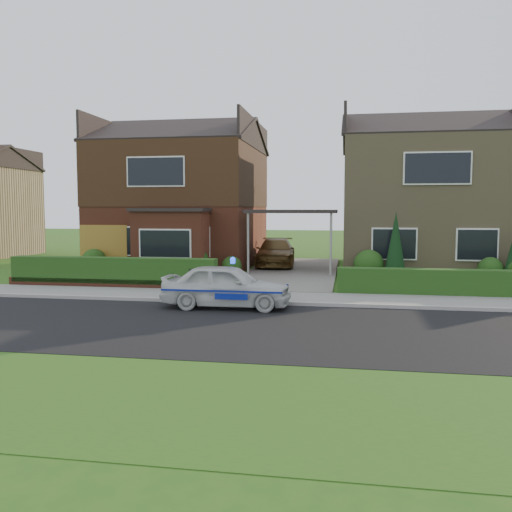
# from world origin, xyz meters

# --- Properties ---
(ground) EXTENTS (120.00, 120.00, 0.00)m
(ground) POSITION_xyz_m (0.00, 0.00, 0.00)
(ground) COLOR #245416
(ground) RESTS_ON ground
(road) EXTENTS (60.00, 6.00, 0.02)m
(road) POSITION_xyz_m (0.00, 0.00, 0.00)
(road) COLOR black
(road) RESTS_ON ground
(kerb) EXTENTS (60.00, 0.16, 0.12)m
(kerb) POSITION_xyz_m (0.00, 3.05, 0.06)
(kerb) COLOR #9E9993
(kerb) RESTS_ON ground
(sidewalk) EXTENTS (60.00, 2.00, 0.10)m
(sidewalk) POSITION_xyz_m (0.00, 4.10, 0.05)
(sidewalk) COLOR slate
(sidewalk) RESTS_ON ground
(grass_verge) EXTENTS (60.00, 4.00, 0.01)m
(grass_verge) POSITION_xyz_m (0.00, -5.00, 0.00)
(grass_verge) COLOR #245416
(grass_verge) RESTS_ON ground
(driveway) EXTENTS (3.80, 12.00, 0.12)m
(driveway) POSITION_xyz_m (0.00, 11.00, 0.06)
(driveway) COLOR #666059
(driveway) RESTS_ON ground
(house_left) EXTENTS (7.50, 9.53, 7.25)m
(house_left) POSITION_xyz_m (-5.78, 13.90, 3.81)
(house_left) COLOR brown
(house_left) RESTS_ON ground
(house_right) EXTENTS (7.50, 8.06, 7.25)m
(house_right) POSITION_xyz_m (5.80, 13.99, 3.66)
(house_right) COLOR #8E7C57
(house_right) RESTS_ON ground
(carport_link) EXTENTS (3.80, 3.00, 2.77)m
(carport_link) POSITION_xyz_m (0.00, 10.95, 2.66)
(carport_link) COLOR black
(carport_link) RESTS_ON ground
(garage_door) EXTENTS (2.20, 0.10, 2.10)m
(garage_door) POSITION_xyz_m (-8.25, 9.96, 1.05)
(garage_door) COLOR olive
(garage_door) RESTS_ON ground
(dwarf_wall) EXTENTS (7.70, 0.25, 0.36)m
(dwarf_wall) POSITION_xyz_m (-5.80, 5.30, 0.18)
(dwarf_wall) COLOR brown
(dwarf_wall) RESTS_ON ground
(hedge_left) EXTENTS (7.50, 0.55, 0.90)m
(hedge_left) POSITION_xyz_m (-5.80, 5.45, 0.00)
(hedge_left) COLOR #113712
(hedge_left) RESTS_ON ground
(hedge_right) EXTENTS (7.50, 0.55, 0.80)m
(hedge_right) POSITION_xyz_m (5.80, 5.35, 0.00)
(hedge_right) COLOR #113712
(hedge_right) RESTS_ON ground
(shrub_left_far) EXTENTS (1.08, 1.08, 1.08)m
(shrub_left_far) POSITION_xyz_m (-8.50, 9.50, 0.54)
(shrub_left_far) COLOR #113712
(shrub_left_far) RESTS_ON ground
(shrub_left_mid) EXTENTS (1.32, 1.32, 1.32)m
(shrub_left_mid) POSITION_xyz_m (-4.00, 9.30, 0.66)
(shrub_left_mid) COLOR #113712
(shrub_left_mid) RESTS_ON ground
(shrub_left_near) EXTENTS (0.84, 0.84, 0.84)m
(shrub_left_near) POSITION_xyz_m (-2.40, 9.60, 0.42)
(shrub_left_near) COLOR #113712
(shrub_left_near) RESTS_ON ground
(shrub_right_near) EXTENTS (1.20, 1.20, 1.20)m
(shrub_right_near) POSITION_xyz_m (3.20, 9.40, 0.60)
(shrub_right_near) COLOR #113712
(shrub_right_near) RESTS_ON ground
(shrub_right_mid) EXTENTS (0.96, 0.96, 0.96)m
(shrub_right_mid) POSITION_xyz_m (7.80, 9.50, 0.48)
(shrub_right_mid) COLOR #113712
(shrub_right_mid) RESTS_ON ground
(conifer_a) EXTENTS (0.90, 0.90, 2.60)m
(conifer_a) POSITION_xyz_m (4.20, 9.20, 1.30)
(conifer_a) COLOR black
(conifer_a) RESTS_ON ground
(police_car) EXTENTS (3.35, 3.67, 1.40)m
(police_car) POSITION_xyz_m (-0.99, 2.40, 0.62)
(police_car) COLOR silver
(police_car) RESTS_ON ground
(driveway_car) EXTENTS (2.12, 4.48, 1.26)m
(driveway_car) POSITION_xyz_m (-1.00, 13.01, 0.75)
(driveway_car) COLOR brown
(driveway_car) RESTS_ON driveway
(potted_plant_a) EXTENTS (0.47, 0.36, 0.79)m
(potted_plant_a) POSITION_xyz_m (-3.20, 6.45, 0.39)
(potted_plant_a) COLOR gray
(potted_plant_a) RESTS_ON ground
(potted_plant_b) EXTENTS (0.48, 0.48, 0.68)m
(potted_plant_b) POSITION_xyz_m (-4.01, 7.52, 0.34)
(potted_plant_b) COLOR gray
(potted_plant_b) RESTS_ON ground
(potted_plant_c) EXTENTS (0.42, 0.42, 0.67)m
(potted_plant_c) POSITION_xyz_m (-6.19, 7.26, 0.33)
(potted_plant_c) COLOR gray
(potted_plant_c) RESTS_ON ground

